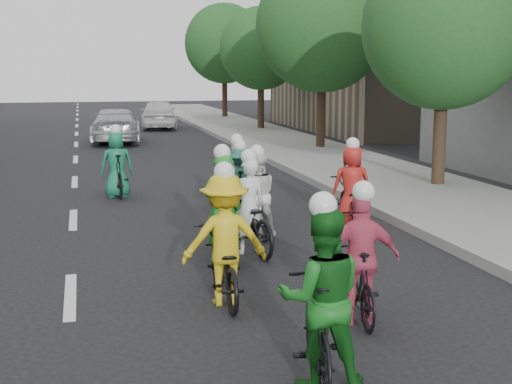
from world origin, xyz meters
name	(u,v)px	position (x,y,z in m)	size (l,w,h in m)	color
ground	(70,296)	(0.00, 0.00, 0.00)	(120.00, 120.00, 0.00)	black
sidewalk_right	(356,169)	(8.00, 10.00, 0.07)	(4.00, 80.00, 0.15)	gray
curb_right	(293,171)	(6.05, 10.00, 0.09)	(0.18, 80.00, 0.18)	#999993
bldg_se	(404,49)	(16.00, 24.00, 4.00)	(10.00, 14.00, 8.00)	gray
tree_r_0	(444,27)	(8.80, 6.60, 3.96)	(4.00, 4.00, 5.97)	black
tree_r_1	(322,26)	(8.80, 15.60, 4.52)	(4.80, 4.80, 6.93)	black
tree_r_2	(261,49)	(8.80, 24.60, 3.96)	(4.00, 4.00, 5.97)	black
tree_r_3	(224,44)	(8.80, 33.60, 4.52)	(4.80, 4.80, 6.93)	black
cyclist_0	(248,217)	(2.80, 1.73, 0.57)	(0.99, 2.03, 1.70)	black
cyclist_1	(320,312)	(2.33, -3.29, 0.70)	(0.94, 1.79, 1.86)	black
cyclist_2	(224,251)	(1.93, -0.72, 0.67)	(1.10, 1.77, 1.82)	black
cyclist_3	(360,271)	(3.33, -1.79, 0.62)	(0.95, 1.52, 1.70)	black
cyclist_4	(350,194)	(5.20, 3.31, 0.58)	(0.83, 1.74, 1.69)	black
cyclist_5	(222,220)	(2.28, 1.27, 0.65)	(0.63, 1.86, 1.84)	black
cyclist_6	(256,204)	(3.22, 2.82, 0.58)	(0.73, 1.58, 1.65)	black
cyclist_7	(239,188)	(3.27, 4.44, 0.61)	(0.98, 1.68, 1.58)	black
cyclist_8	(236,188)	(3.22, 4.51, 0.58)	(0.92, 1.82, 1.70)	black
cyclist_9	(117,170)	(1.00, 7.47, 0.63)	(0.80, 1.74, 1.71)	black
follow_car_lead	(116,126)	(1.60, 20.44, 0.69)	(1.95, 4.79, 1.39)	silver
follow_car_trail	(159,114)	(4.06, 27.06, 0.74)	(1.75, 4.35, 1.48)	silver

